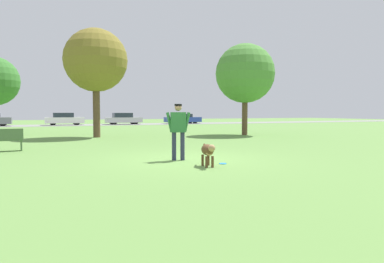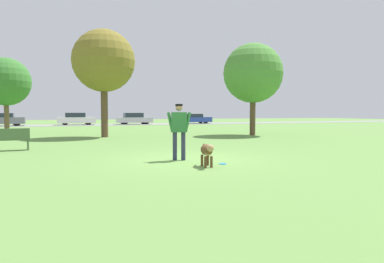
{
  "view_description": "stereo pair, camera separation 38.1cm",
  "coord_description": "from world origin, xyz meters",
  "px_view_note": "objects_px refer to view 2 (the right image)",
  "views": [
    {
      "loc": [
        -3.94,
        -9.58,
        1.44
      ],
      "look_at": [
        -0.12,
        -0.76,
        0.9
      ],
      "focal_mm": 32.0,
      "sensor_mm": 36.0,
      "label": 1
    },
    {
      "loc": [
        -3.59,
        -9.73,
        1.44
      ],
      "look_at": [
        -0.12,
        -0.76,
        0.9
      ],
      "focal_mm": 32.0,
      "sensor_mm": 36.0,
      "label": 2
    }
  ],
  "objects_px": {
    "tree_far_left": "(6,82)",
    "parked_car_silver": "(134,119)",
    "person": "(179,127)",
    "frisbee": "(223,164)",
    "tree_mid_center": "(104,61)",
    "parked_car_white": "(76,119)",
    "dog": "(207,151)",
    "parked_car_grey": "(4,120)",
    "parked_car_blue": "(193,119)",
    "park_bench": "(9,139)",
    "tree_near_right": "(253,73)"
  },
  "relations": [
    {
      "from": "dog",
      "to": "parked_car_grey",
      "type": "height_order",
      "value": "parked_car_grey"
    },
    {
      "from": "dog",
      "to": "parked_car_blue",
      "type": "relative_size",
      "value": 0.21
    },
    {
      "from": "tree_far_left",
      "to": "parked_car_blue",
      "type": "distance_m",
      "value": 24.21
    },
    {
      "from": "person",
      "to": "parked_car_white",
      "type": "bearing_deg",
      "value": 111.17
    },
    {
      "from": "person",
      "to": "parked_car_white",
      "type": "xyz_separation_m",
      "value": [
        -1.62,
        31.31,
        -0.33
      ]
    },
    {
      "from": "dog",
      "to": "parked_car_blue",
      "type": "bearing_deg",
      "value": 168.01
    },
    {
      "from": "park_bench",
      "to": "tree_far_left",
      "type": "bearing_deg",
      "value": -84.71
    },
    {
      "from": "dog",
      "to": "parked_car_grey",
      "type": "bearing_deg",
      "value": -155.51
    },
    {
      "from": "dog",
      "to": "tree_far_left",
      "type": "bearing_deg",
      "value": -149.81
    },
    {
      "from": "parked_car_silver",
      "to": "park_bench",
      "type": "relative_size",
      "value": 2.94
    },
    {
      "from": "person",
      "to": "dog",
      "type": "bearing_deg",
      "value": -60.74
    },
    {
      "from": "tree_near_right",
      "to": "parked_car_blue",
      "type": "height_order",
      "value": "tree_near_right"
    },
    {
      "from": "dog",
      "to": "park_bench",
      "type": "distance_m",
      "value": 8.16
    },
    {
      "from": "tree_far_left",
      "to": "parked_car_white",
      "type": "height_order",
      "value": "tree_far_left"
    },
    {
      "from": "tree_near_right",
      "to": "dog",
      "type": "bearing_deg",
      "value": -126.36
    },
    {
      "from": "parked_car_white",
      "to": "parked_car_silver",
      "type": "height_order",
      "value": "parked_car_white"
    },
    {
      "from": "tree_far_left",
      "to": "frisbee",
      "type": "bearing_deg",
      "value": -66.49
    },
    {
      "from": "tree_far_left",
      "to": "parked_car_white",
      "type": "relative_size",
      "value": 1.23
    },
    {
      "from": "dog",
      "to": "parked_car_silver",
      "type": "height_order",
      "value": "parked_car_silver"
    },
    {
      "from": "tree_mid_center",
      "to": "parked_car_white",
      "type": "bearing_deg",
      "value": 91.96
    },
    {
      "from": "parked_car_grey",
      "to": "parked_car_white",
      "type": "bearing_deg",
      "value": 2.29
    },
    {
      "from": "tree_near_right",
      "to": "parked_car_silver",
      "type": "relative_size",
      "value": 1.38
    },
    {
      "from": "parked_car_silver",
      "to": "frisbee",
      "type": "bearing_deg",
      "value": -97.29
    },
    {
      "from": "tree_far_left",
      "to": "parked_car_silver",
      "type": "bearing_deg",
      "value": 52.09
    },
    {
      "from": "person",
      "to": "park_bench",
      "type": "relative_size",
      "value": 1.19
    },
    {
      "from": "dog",
      "to": "parked_car_blue",
      "type": "xyz_separation_m",
      "value": [
        12.16,
        32.22,
        0.2
      ]
    },
    {
      "from": "dog",
      "to": "park_bench",
      "type": "xyz_separation_m",
      "value": [
        -5.38,
        6.13,
        0.03
      ]
    },
    {
      "from": "person",
      "to": "parked_car_silver",
      "type": "bearing_deg",
      "value": 99.13
    },
    {
      "from": "tree_mid_center",
      "to": "parked_car_grey",
      "type": "bearing_deg",
      "value": 111.47
    },
    {
      "from": "parked_car_grey",
      "to": "park_bench",
      "type": "relative_size",
      "value": 2.9
    },
    {
      "from": "parked_car_silver",
      "to": "park_bench",
      "type": "height_order",
      "value": "parked_car_silver"
    },
    {
      "from": "person",
      "to": "dog",
      "type": "height_order",
      "value": "person"
    },
    {
      "from": "person",
      "to": "frisbee",
      "type": "relative_size",
      "value": 8.1
    },
    {
      "from": "tree_mid_center",
      "to": "parked_car_white",
      "type": "height_order",
      "value": "tree_mid_center"
    },
    {
      "from": "dog",
      "to": "park_bench",
      "type": "bearing_deg",
      "value": -130.0
    },
    {
      "from": "dog",
      "to": "frisbee",
      "type": "height_order",
      "value": "dog"
    },
    {
      "from": "tree_mid_center",
      "to": "park_bench",
      "type": "bearing_deg",
      "value": -125.02
    },
    {
      "from": "parked_car_silver",
      "to": "parked_car_blue",
      "type": "height_order",
      "value": "parked_car_silver"
    },
    {
      "from": "tree_near_right",
      "to": "parked_car_white",
      "type": "distance_m",
      "value": 24.49
    },
    {
      "from": "tree_near_right",
      "to": "parked_car_blue",
      "type": "distance_m",
      "value": 22.46
    },
    {
      "from": "parked_car_white",
      "to": "parked_car_grey",
      "type": "bearing_deg",
      "value": -176.61
    },
    {
      "from": "tree_near_right",
      "to": "frisbee",
      "type": "bearing_deg",
      "value": -124.89
    },
    {
      "from": "tree_far_left",
      "to": "dog",
      "type": "bearing_deg",
      "value": -68.5
    },
    {
      "from": "frisbee",
      "to": "tree_mid_center",
      "type": "distance_m",
      "value": 12.73
    },
    {
      "from": "dog",
      "to": "frisbee",
      "type": "relative_size",
      "value": 4.51
    },
    {
      "from": "tree_mid_center",
      "to": "parked_car_white",
      "type": "distance_m",
      "value": 20.99
    },
    {
      "from": "frisbee",
      "to": "parked_car_grey",
      "type": "bearing_deg",
      "value": 106.92
    },
    {
      "from": "parked_car_white",
      "to": "parked_car_blue",
      "type": "bearing_deg",
      "value": -2.4
    },
    {
      "from": "parked_car_blue",
      "to": "dog",
      "type": "bearing_deg",
      "value": -111.64
    },
    {
      "from": "person",
      "to": "tree_mid_center",
      "type": "relative_size",
      "value": 0.27
    }
  ]
}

